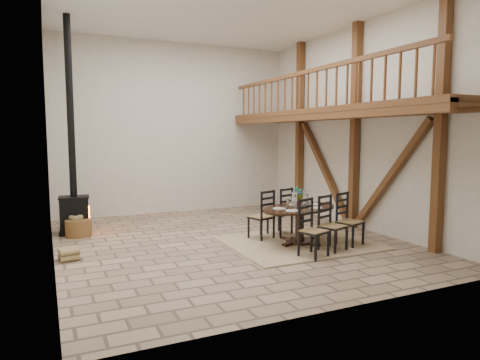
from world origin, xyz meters
name	(u,v)px	position (x,y,z in m)	size (l,w,h in m)	color
ground	(228,241)	(0.00, 0.00, 0.00)	(8.00, 8.00, 0.00)	tan
room_shell	(277,103)	(1.19, 0.00, 3.01)	(7.02, 8.02, 5.01)	silver
rug	(299,243)	(1.30, -0.82, 0.01)	(3.00, 2.50, 0.02)	tan
dining_table	(304,225)	(1.34, -0.93, 0.42)	(2.23, 2.44, 1.22)	black
wood_stove	(73,186)	(-3.00, 2.17, 1.12)	(0.72, 0.58, 5.00)	black
log_basket	(79,227)	(-2.94, 1.83, 0.21)	(0.58, 0.58, 0.48)	brown
log_stack	(69,254)	(-3.24, -0.11, 0.11)	(0.38, 0.39, 0.23)	tan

